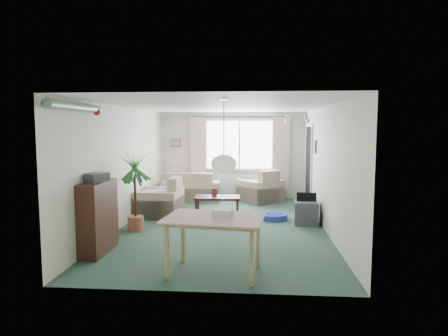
# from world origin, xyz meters

# --- Properties ---
(ground) EXTENTS (6.50, 6.50, 0.00)m
(ground) POSITION_xyz_m (0.00, 0.00, 0.00)
(ground) COLOR #284435
(window) EXTENTS (1.80, 0.03, 1.30)m
(window) POSITION_xyz_m (0.20, 3.23, 1.50)
(window) COLOR white
(curtain_rod) EXTENTS (2.60, 0.03, 0.03)m
(curtain_rod) POSITION_xyz_m (0.20, 3.15, 2.27)
(curtain_rod) COLOR black
(curtain_left) EXTENTS (0.45, 0.08, 2.00)m
(curtain_left) POSITION_xyz_m (-0.95, 3.13, 1.27)
(curtain_left) COLOR beige
(curtain_right) EXTENTS (0.45, 0.08, 2.00)m
(curtain_right) POSITION_xyz_m (1.35, 3.13, 1.27)
(curtain_right) COLOR beige
(radiator) EXTENTS (1.20, 0.10, 0.55)m
(radiator) POSITION_xyz_m (0.20, 3.19, 0.40)
(radiator) COLOR white
(doorway) EXTENTS (0.03, 0.95, 2.00)m
(doorway) POSITION_xyz_m (1.99, 2.20, 1.00)
(doorway) COLOR black
(pendant_lamp) EXTENTS (0.36, 0.36, 0.36)m
(pendant_lamp) POSITION_xyz_m (0.20, -2.30, 1.48)
(pendant_lamp) COLOR white
(tinsel_garland) EXTENTS (1.60, 1.60, 0.12)m
(tinsel_garland) POSITION_xyz_m (-1.92, -2.30, 2.28)
(tinsel_garland) COLOR #196626
(bauble_cluster_a) EXTENTS (0.20, 0.20, 0.20)m
(bauble_cluster_a) POSITION_xyz_m (1.30, 0.90, 2.22)
(bauble_cluster_a) COLOR silver
(bauble_cluster_b) EXTENTS (0.20, 0.20, 0.20)m
(bauble_cluster_b) POSITION_xyz_m (1.60, -0.30, 2.22)
(bauble_cluster_b) COLOR silver
(wall_picture_back) EXTENTS (0.28, 0.03, 0.22)m
(wall_picture_back) POSITION_xyz_m (-1.60, 3.23, 1.55)
(wall_picture_back) COLOR brown
(wall_picture_right) EXTENTS (0.03, 0.24, 0.30)m
(wall_picture_right) POSITION_xyz_m (1.98, 1.20, 1.55)
(wall_picture_right) COLOR brown
(sofa) EXTENTS (1.63, 0.96, 0.78)m
(sofa) POSITION_xyz_m (-1.10, 2.75, 0.39)
(sofa) COLOR beige
(sofa) RESTS_ON ground
(armchair_corner) EXTENTS (1.33, 1.32, 0.86)m
(armchair_corner) POSITION_xyz_m (0.78, 2.73, 0.43)
(armchair_corner) COLOR beige
(armchair_corner) RESTS_ON ground
(armchair_left) EXTENTS (0.97, 1.02, 0.88)m
(armchair_left) POSITION_xyz_m (-1.50, 0.83, 0.44)
(armchair_left) COLOR #BDA88F
(armchair_left) RESTS_ON ground
(coffee_table) EXTENTS (1.03, 0.61, 0.45)m
(coffee_table) POSITION_xyz_m (-0.20, 0.87, 0.23)
(coffee_table) COLOR black
(coffee_table) RESTS_ON ground
(photo_frame) EXTENTS (0.12, 0.04, 0.16)m
(photo_frame) POSITION_xyz_m (-0.26, 0.92, 0.53)
(photo_frame) COLOR #4D2E27
(photo_frame) RESTS_ON coffee_table
(bookshelf) EXTENTS (0.33, 0.94, 1.14)m
(bookshelf) POSITION_xyz_m (-1.84, -1.84, 0.57)
(bookshelf) COLOR black
(bookshelf) RESTS_ON ground
(hifi_box) EXTENTS (0.40, 0.43, 0.14)m
(hifi_box) POSITION_xyz_m (-1.85, -1.86, 1.21)
(hifi_box) COLOR #404146
(hifi_box) RESTS_ON bookshelf
(houseplant) EXTENTS (0.81, 0.81, 1.52)m
(houseplant) POSITION_xyz_m (-1.65, -0.48, 0.76)
(houseplant) COLOR #226428
(houseplant) RESTS_ON ground
(dining_table) EXTENTS (1.31, 0.96, 0.76)m
(dining_table) POSITION_xyz_m (0.09, -2.60, 0.38)
(dining_table) COLOR #977852
(dining_table) RESTS_ON ground
(gift_box) EXTENTS (0.29, 0.25, 0.12)m
(gift_box) POSITION_xyz_m (0.20, -2.57, 0.82)
(gift_box) COLOR silver
(gift_box) RESTS_ON dining_table
(tv_cube) EXTENTS (0.52, 0.56, 0.48)m
(tv_cube) POSITION_xyz_m (1.70, 0.31, 0.24)
(tv_cube) COLOR #38383E
(tv_cube) RESTS_ON ground
(pet_bed) EXTENTS (0.74, 0.74, 0.12)m
(pet_bed) POSITION_xyz_m (1.04, 0.70, 0.06)
(pet_bed) COLOR navy
(pet_bed) RESTS_ON ground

